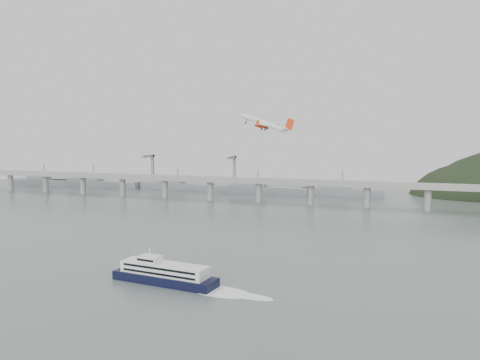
% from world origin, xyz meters
% --- Properties ---
extents(ground, '(900.00, 900.00, 0.00)m').
position_xyz_m(ground, '(0.00, 0.00, 0.00)').
color(ground, '#566461').
rests_on(ground, ground).
extents(bridge, '(800.00, 22.00, 23.90)m').
position_xyz_m(bridge, '(-1.15, 200.00, 17.65)').
color(bridge, gray).
rests_on(bridge, ground).
extents(distant_fleet, '(453.00, 60.90, 40.00)m').
position_xyz_m(distant_fleet, '(-155.36, 265.08, 6.22)').
color(distant_fleet, gray).
rests_on(distant_fleet, ground).
extents(ferry, '(79.98, 20.21, 15.09)m').
position_xyz_m(ferry, '(-0.50, -46.72, 4.09)').
color(ferry, black).
rests_on(ferry, ground).
extents(airliner, '(39.72, 36.09, 15.35)m').
position_xyz_m(airliner, '(11.20, 73.80, 71.98)').
color(airliner, white).
rests_on(airliner, ground).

